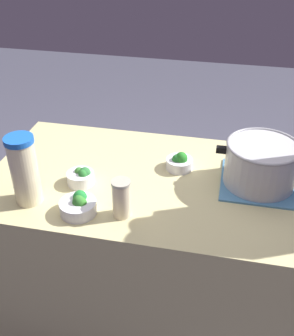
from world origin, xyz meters
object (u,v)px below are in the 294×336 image
lemonade_pitcher (24,170)px  broccoli_bowl_front (79,205)px  cooking_pot (261,163)px  broccoli_bowl_center (81,177)px  mason_jar (121,198)px  broccoli_bowl_back (180,162)px

lemonade_pitcher → broccoli_bowl_front: lemonade_pitcher is taller
cooking_pot → broccoli_bowl_center: bearing=-168.2°
mason_jar → broccoli_bowl_back: (0.16, 0.34, -0.04)m
lemonade_pitcher → broccoli_bowl_center: 0.24m
broccoli_bowl_center → broccoli_bowl_back: bearing=27.1°
mason_jar → broccoli_bowl_front: 0.16m
mason_jar → broccoli_bowl_front: bearing=-173.4°
cooking_pot → broccoli_bowl_front: 0.71m
lemonade_pitcher → broccoli_bowl_back: bearing=32.8°
cooking_pot → broccoli_bowl_back: (-0.32, 0.04, -0.07)m
lemonade_pitcher → broccoli_bowl_front: size_ratio=2.02×
lemonade_pitcher → broccoli_bowl_front: (0.20, -0.03, -0.11)m
cooking_pot → broccoli_bowl_front: bearing=-153.4°
mason_jar → lemonade_pitcher: bearing=178.6°
broccoli_bowl_center → lemonade_pitcher: bearing=-136.1°
broccoli_bowl_center → broccoli_bowl_back: size_ratio=0.96×
cooking_pot → mason_jar: (-0.48, -0.30, -0.02)m
cooking_pot → broccoli_bowl_back: 0.33m
lemonade_pitcher → broccoli_bowl_center: lemonade_pitcher is taller
mason_jar → broccoli_bowl_front: size_ratio=1.10×
lemonade_pitcher → mason_jar: size_ratio=1.84×
cooking_pot → broccoli_bowl_back: size_ratio=3.15×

